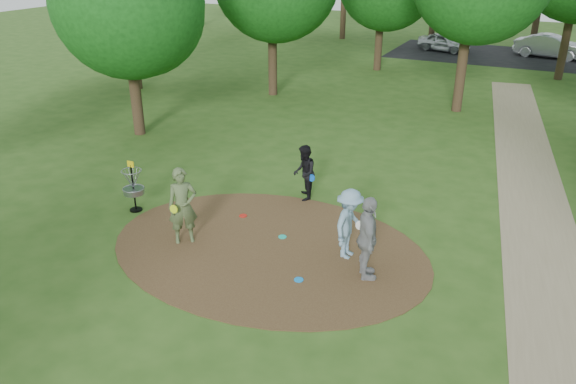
% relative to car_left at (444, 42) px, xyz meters
% --- Properties ---
extents(ground, '(100.00, 100.00, 0.00)m').
position_rel_car_left_xyz_m(ground, '(1.66, -29.97, -0.62)').
color(ground, '#2D5119').
rests_on(ground, ground).
extents(dirt_clearing, '(8.40, 8.40, 0.02)m').
position_rel_car_left_xyz_m(dirt_clearing, '(1.66, -29.97, -0.61)').
color(dirt_clearing, '#47301C').
rests_on(dirt_clearing, ground).
extents(footpath, '(7.55, 39.89, 0.01)m').
position_rel_car_left_xyz_m(footpath, '(8.16, -27.97, -0.61)').
color(footpath, '#8C7A5B').
rests_on(footpath, ground).
extents(parking_lot, '(14.00, 8.00, 0.01)m').
position_rel_car_left_xyz_m(parking_lot, '(3.66, 0.03, -0.62)').
color(parking_lot, black).
rests_on(parking_lot, ground).
extents(player_observer_with_disc, '(0.89, 0.86, 2.05)m').
position_rel_car_left_xyz_m(player_observer_with_disc, '(-0.46, -30.58, 0.40)').
color(player_observer_with_disc, '#51643A').
rests_on(player_observer_with_disc, ground).
extents(player_throwing_with_disc, '(1.06, 1.22, 1.81)m').
position_rel_car_left_xyz_m(player_throwing_with_disc, '(3.65, -29.46, 0.29)').
color(player_throwing_with_disc, '#7BA1B8').
rests_on(player_throwing_with_disc, ground).
extents(player_walking_with_disc, '(0.92, 1.01, 1.70)m').
position_rel_car_left_xyz_m(player_walking_with_disc, '(1.25, -26.81, 0.23)').
color(player_walking_with_disc, black).
rests_on(player_walking_with_disc, ground).
extents(player_waiting_with_disc, '(0.97, 1.30, 2.05)m').
position_rel_car_left_xyz_m(player_waiting_with_disc, '(4.34, -30.17, 0.40)').
color(player_waiting_with_disc, gray).
rests_on(player_waiting_with_disc, ground).
extents(disc_ground_cyan, '(0.22, 0.22, 0.02)m').
position_rel_car_left_xyz_m(disc_ground_cyan, '(1.75, -29.31, -0.59)').
color(disc_ground_cyan, '#17BFA5').
rests_on(disc_ground_cyan, dirt_clearing).
extents(disc_ground_blue, '(0.22, 0.22, 0.02)m').
position_rel_car_left_xyz_m(disc_ground_blue, '(3.00, -30.99, -0.59)').
color(disc_ground_blue, '#0D88E9').
rests_on(disc_ground_blue, dirt_clearing).
extents(disc_ground_red, '(0.22, 0.22, 0.02)m').
position_rel_car_left_xyz_m(disc_ground_red, '(0.19, -28.68, -0.59)').
color(disc_ground_red, red).
rests_on(disc_ground_red, dirt_clearing).
extents(car_left, '(3.91, 2.45, 1.24)m').
position_rel_car_left_xyz_m(car_left, '(0.00, 0.00, 0.00)').
color(car_left, '#B9BEC1').
rests_on(car_left, ground).
extents(car_right, '(4.77, 2.39, 1.50)m').
position_rel_car_left_xyz_m(car_right, '(6.89, 0.61, 0.13)').
color(car_right, '#B9B9C1').
rests_on(car_right, ground).
extents(disc_golf_basket, '(0.63, 0.63, 1.54)m').
position_rel_car_left_xyz_m(disc_golf_basket, '(-2.84, -29.67, 0.25)').
color(disc_golf_basket, black).
rests_on(disc_golf_basket, ground).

